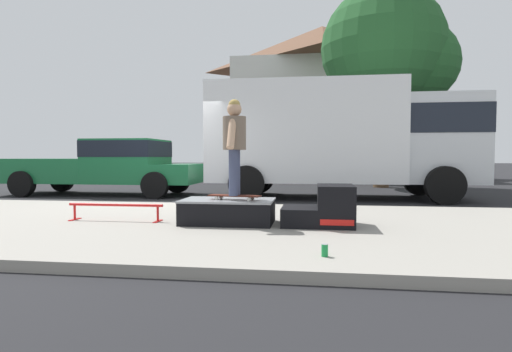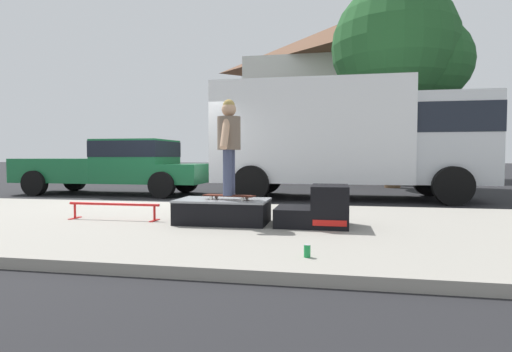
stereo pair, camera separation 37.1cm
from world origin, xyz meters
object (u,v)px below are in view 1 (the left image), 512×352
Objects in this scene: soda_can at (325,250)px; street_tree_main at (390,53)px; skateboard at (235,196)px; pickup_truck_green at (110,164)px; grind_rail at (116,208)px; box_truck at (341,135)px; skate_box at (228,210)px; skater_kid at (234,139)px; kicker_ramp at (324,209)px.

soda_can is 0.02× the size of street_tree_main.
skateboard reaches higher than soda_can.
grind_rail is at bearing -61.66° from pickup_truck_green.
box_truck is at bearing 54.43° from grind_rail.
skater_kid is at bearing -22.93° from skate_box.
kicker_ramp is 1.28× the size of skateboard.
skater_kid is (-0.00, 0.00, 0.84)m from skateboard.
kicker_ramp reaches higher than grind_rail.
skateboard is 0.84m from skater_kid.
skater_kid is (1.89, -0.05, 1.05)m from grind_rail.
street_tree_main is (3.88, 9.58, 3.51)m from skater_kid.
skate_box is 0.24× the size of pickup_truck_green.
soda_can is at bearing -94.89° from box_truck.
grind_rail is at bearing -125.57° from box_truck.
grind_rail is at bearing 178.48° from skateboard.
street_tree_main is (2.61, 11.40, 4.70)m from soda_can.
street_tree_main is at bearing 67.96° from skater_kid.
skate_box is at bearing -110.63° from box_truck.
skate_box reaches higher than soda_can.
skate_box is 7.10m from pickup_truck_green.
skate_box is at bearing -112.69° from street_tree_main.
street_tree_main is at bearing 74.92° from kicker_ramp.
kicker_ramp is 0.67× the size of grind_rail.
box_truck is (0.57, 5.27, 1.34)m from kicker_ramp.
grind_rail is (-1.78, 0.00, 0.01)m from skate_box.
soda_can is at bearing -102.91° from street_tree_main.
pickup_truck_green is 0.79× the size of street_tree_main.
grind_rail is at bearing 178.48° from skater_kid.
kicker_ramp is at bearing -0.01° from skate_box.
grind_rail is 2.16m from skater_kid.
skateboard is 11.21m from street_tree_main.
kicker_ramp is at bearing -96.13° from box_truck.
skate_box is 0.19× the size of street_tree_main.
street_tree_main is at bearing 77.09° from soda_can.
box_truck is 1.21× the size of pickup_truck_green.
box_truck is (0.61, 7.14, 1.52)m from soda_can.
skate_box is 0.89× the size of grind_rail.
street_tree_main is at bearing 25.94° from pickup_truck_green.
soda_can is at bearing -55.32° from skateboard.
skate_box is at bearing 126.24° from soda_can.
skate_box is 1.07m from skater_kid.
street_tree_main reaches higher than soda_can.
skater_kid is 0.19× the size of street_tree_main.
pickup_truck_green is (-6.07, 5.33, 0.53)m from kicker_ramp.
box_truck is at bearing 85.11° from soda_can.
soda_can is (1.26, -1.83, -1.19)m from skater_kid.
grind_rail is 6.61m from box_truck.
grind_rail is 12.12× the size of soda_can.
box_truck is at bearing -115.16° from street_tree_main.
box_truck reaches higher than pickup_truck_green.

